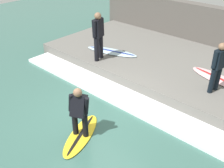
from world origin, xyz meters
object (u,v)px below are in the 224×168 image
object	(u,v)px
surfer_waiting_near	(218,65)
surfer_waiting_far	(98,34)
surfboard_riding	(81,135)
surfer_riding	(79,110)
surfboard_waiting_near	(217,78)
surfboard_waiting_far	(112,51)

from	to	relation	value
surfer_waiting_near	surfer_waiting_far	bearing A→B (deg)	99.21
surfboard_riding	surfer_riding	xyz separation A→B (m)	(-0.00, -0.00, 0.78)
surfer_waiting_far	surfboard_waiting_near	bearing A→B (deg)	-69.69
surfboard_riding	surfer_waiting_near	bearing A→B (deg)	-26.76
surfer_riding	surfboard_waiting_near	size ratio (longest dim) A/B	0.69
surfer_riding	surfboard_waiting_near	world-z (taller)	surfer_riding
surfer_riding	surfboard_waiting_near	xyz separation A→B (m)	(4.38, -1.64, -0.35)
surfer_riding	surfer_waiting_near	distance (m)	4.07
surfer_waiting_near	surfboard_waiting_far	size ratio (longest dim) A/B	0.69
surfboard_waiting_far	surfer_waiting_far	bearing A→B (deg)	-175.71
surfboard_riding	surfboard_waiting_near	size ratio (longest dim) A/B	0.91
surfboard_waiting_near	surfer_waiting_far	distance (m)	4.21
surfer_waiting_far	surfboard_waiting_far	xyz separation A→B (m)	(0.76, 0.06, -0.93)
surfer_riding	surfer_waiting_far	distance (m)	3.74
surfer_waiting_near	surfboard_waiting_far	distance (m)	4.17
surfboard_waiting_near	surfboard_waiting_far	world-z (taller)	same
surfer_riding	surfer_waiting_far	xyz separation A→B (m)	(2.96, 2.21, 0.58)
surfer_waiting_near	surfer_waiting_far	world-z (taller)	surfer_waiting_far
surfer_waiting_far	surfboard_waiting_far	bearing A→B (deg)	4.29
surfboard_riding	surfer_riding	bearing A→B (deg)	-153.43
surfboard_riding	surfer_waiting_near	world-z (taller)	surfer_waiting_near
surfboard_waiting_near	surfer_waiting_far	xyz separation A→B (m)	(-1.43, 3.85, 0.93)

